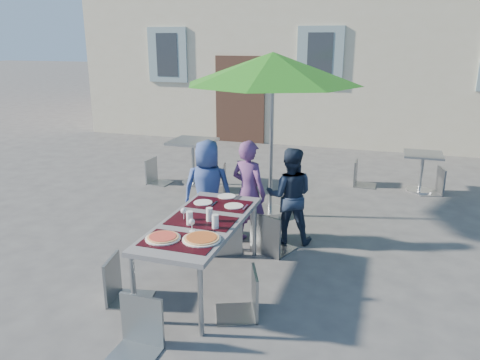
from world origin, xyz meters
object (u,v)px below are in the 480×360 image
(child_2, at_px, (290,196))
(child_0, at_px, (208,189))
(pizza_near_left, at_px, (163,237))
(dining_table, at_px, (201,226))
(pizza_near_right, at_px, (202,238))
(chair_3, at_px, (119,254))
(bg_chair_r_1, at_px, (437,165))
(chair_0, at_px, (188,212))
(chair_2, at_px, (270,209))
(chair_4, at_px, (245,268))
(child_1, at_px, (249,192))
(chair_1, at_px, (224,208))
(cafe_table_0, at_px, (193,153))
(bg_chair_l_0, at_px, (155,156))
(cafe_table_1, at_px, (422,167))
(chair_5, at_px, (134,296))
(bg_chair_l_1, at_px, (362,158))
(patio_umbrella, at_px, (273,70))
(bg_chair_r_0, at_px, (219,163))

(child_2, bearing_deg, child_0, -1.56)
(pizza_near_left, bearing_deg, child_2, 67.32)
(dining_table, distance_m, pizza_near_right, 0.50)
(chair_3, distance_m, bg_chair_r_1, 5.80)
(chair_0, xyz_separation_m, chair_2, (1.05, 0.15, 0.11))
(child_2, height_order, chair_4, child_2)
(child_1, bearing_deg, chair_0, 49.32)
(chair_1, bearing_deg, pizza_near_left, -95.08)
(pizza_near_right, xyz_separation_m, chair_3, (-0.86, -0.10, -0.25))
(child_1, height_order, cafe_table_0, child_1)
(chair_0, height_order, bg_chair_l_0, bg_chair_l_0)
(dining_table, relative_size, chair_3, 2.06)
(child_1, height_order, cafe_table_1, child_1)
(child_1, xyz_separation_m, chair_5, (-0.24, -2.50, -0.15))
(chair_1, bearing_deg, bg_chair_l_1, 67.46)
(dining_table, xyz_separation_m, patio_umbrella, (0.18, 2.29, 1.49))
(pizza_near_right, height_order, chair_0, chair_0)
(pizza_near_right, relative_size, chair_3, 0.42)
(chair_2, height_order, chair_5, chair_2)
(cafe_table_0, bearing_deg, chair_1, -59.41)
(pizza_near_right, distance_m, chair_4, 0.50)
(dining_table, height_order, chair_0, chair_0)
(child_0, xyz_separation_m, child_2, (1.08, 0.17, -0.03))
(pizza_near_left, bearing_deg, cafe_table_1, 61.61)
(pizza_near_left, bearing_deg, bg_chair_r_1, 59.19)
(patio_umbrella, xyz_separation_m, bg_chair_l_1, (1.21, 2.01, -1.68))
(chair_5, bearing_deg, bg_chair_r_0, 101.35)
(child_2, bearing_deg, chair_1, 29.60)
(child_1, bearing_deg, pizza_near_left, 99.32)
(pizza_near_left, height_order, bg_chair_r_1, bg_chair_r_1)
(child_2, height_order, chair_2, child_2)
(chair_0, xyz_separation_m, chair_5, (0.45, -2.10, 0.05))
(child_0, height_order, cafe_table_0, child_0)
(chair_2, bearing_deg, cafe_table_1, 59.38)
(chair_3, xyz_separation_m, cafe_table_1, (3.09, 4.81, -0.07))
(child_1, height_order, bg_chair_r_0, child_1)
(chair_1, height_order, patio_umbrella, patio_umbrella)
(chair_0, relative_size, chair_4, 0.95)
(pizza_near_right, xyz_separation_m, patio_umbrella, (-0.01, 2.74, 1.42))
(bg_chair_l_0, relative_size, cafe_table_1, 1.27)
(bg_chair_l_0, bearing_deg, chair_2, -39.07)
(chair_4, relative_size, bg_chair_l_1, 1.00)
(pizza_near_left, xyz_separation_m, child_2, (0.83, 1.98, -0.13))
(chair_0, bearing_deg, bg_chair_r_0, 100.69)
(chair_2, bearing_deg, chair_1, -162.13)
(dining_table, distance_m, chair_1, 0.84)
(pizza_near_left, bearing_deg, dining_table, 72.37)
(pizza_near_left, relative_size, chair_1, 0.34)
(child_2, bearing_deg, dining_table, 54.72)
(child_1, distance_m, chair_1, 0.48)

